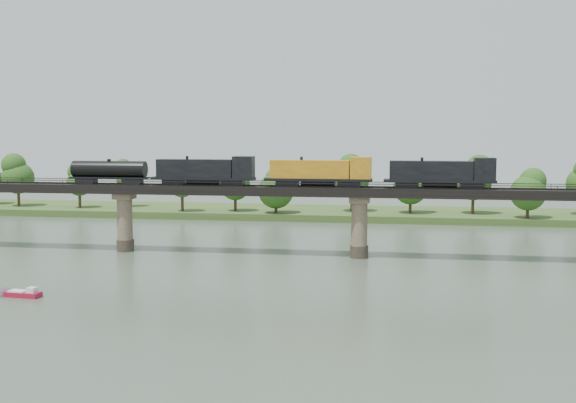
# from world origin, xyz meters

# --- Properties ---
(ground) EXTENTS (400.00, 400.00, 0.00)m
(ground) POSITION_xyz_m (0.00, 0.00, 0.00)
(ground) COLOR #3C4A3A
(ground) RESTS_ON ground
(far_bank) EXTENTS (300.00, 24.00, 1.60)m
(far_bank) POSITION_xyz_m (0.00, 85.00, 0.80)
(far_bank) COLOR #355120
(far_bank) RESTS_ON ground
(bridge) EXTENTS (236.00, 30.00, 11.50)m
(bridge) POSITION_xyz_m (0.00, 30.00, 5.46)
(bridge) COLOR #473A2D
(bridge) RESTS_ON ground
(bridge_superstructure) EXTENTS (220.00, 4.90, 0.75)m
(bridge_superstructure) POSITION_xyz_m (0.00, 30.00, 11.79)
(bridge_superstructure) COLOR black
(bridge_superstructure) RESTS_ON bridge
(far_treeline) EXTENTS (289.06, 17.54, 13.60)m
(far_treeline) POSITION_xyz_m (-8.21, 80.52, 8.83)
(far_treeline) COLOR #382619
(far_treeline) RESTS_ON far_bank
(freight_train) EXTENTS (70.79, 2.76, 4.87)m
(freight_train) POSITION_xyz_m (-13.02, 30.00, 13.83)
(freight_train) COLOR black
(freight_train) RESTS_ON bridge
(motorboat) EXTENTS (4.67, 2.07, 1.27)m
(motorboat) POSITION_xyz_m (-39.53, -4.46, 0.43)
(motorboat) COLOR maroon
(motorboat) RESTS_ON ground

